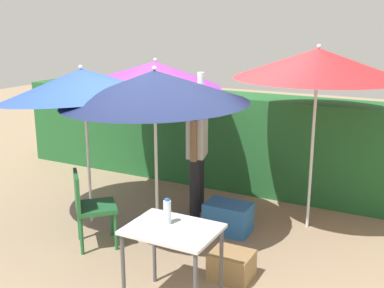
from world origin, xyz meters
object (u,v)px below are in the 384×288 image
at_px(umbrella_rainbow, 155,73).
at_px(crate_cardboard, 232,265).
at_px(umbrella_yellow, 318,63).
at_px(folding_table, 173,238).
at_px(umbrella_orange, 155,87).
at_px(umbrella_navy, 83,84).
at_px(cooler_box, 228,218).
at_px(bottle_water, 167,212).
at_px(chair_plastic, 89,204).
at_px(person_vendor, 197,148).

relative_size(umbrella_rainbow, crate_cardboard, 4.99).
height_order(umbrella_yellow, folding_table, umbrella_yellow).
distance_m(umbrella_orange, umbrella_yellow, 1.91).
bearing_deg(umbrella_navy, cooler_box, 17.52).
bearing_deg(cooler_box, umbrella_orange, -138.38).
relative_size(umbrella_yellow, folding_table, 2.83).
relative_size(umbrella_rainbow, bottle_water, 8.57).
bearing_deg(umbrella_rainbow, umbrella_yellow, 1.27).
bearing_deg(umbrella_yellow, umbrella_rainbow, -178.73).
bearing_deg(chair_plastic, umbrella_orange, 38.57).
distance_m(umbrella_yellow, chair_plastic, 3.08).
bearing_deg(bottle_water, cooler_box, 92.88).
distance_m(umbrella_rainbow, person_vendor, 1.21).
xyz_separation_m(umbrella_orange, cooler_box, (0.66, 0.58, -1.64)).
relative_size(umbrella_orange, crate_cardboard, 5.10).
bearing_deg(person_vendor, umbrella_navy, -143.61).
bearing_deg(chair_plastic, umbrella_yellow, 38.31).
distance_m(umbrella_yellow, crate_cardboard, 2.50).
xyz_separation_m(umbrella_rainbow, umbrella_orange, (0.69, -1.13, -0.00)).
height_order(crate_cardboard, folding_table, folding_table).
bearing_deg(umbrella_rainbow, umbrella_orange, -58.43).
distance_m(umbrella_navy, folding_table, 2.44).
bearing_deg(umbrella_yellow, crate_cardboard, -103.38).
distance_m(umbrella_orange, chair_plastic, 1.52).
height_order(umbrella_yellow, crate_cardboard, umbrella_yellow).
bearing_deg(chair_plastic, folding_table, -22.37).
xyz_separation_m(umbrella_navy, person_vendor, (1.13, 0.83, -0.86)).
bearing_deg(crate_cardboard, umbrella_yellow, 76.62).
xyz_separation_m(umbrella_rainbow, folding_table, (1.51, -2.19, -1.16)).
distance_m(umbrella_rainbow, umbrella_orange, 1.32).
height_order(cooler_box, bottle_water, bottle_water).
xyz_separation_m(umbrella_orange, umbrella_yellow, (1.49, 1.17, 0.22)).
xyz_separation_m(person_vendor, folding_table, (0.74, -1.94, -0.26)).
xyz_separation_m(cooler_box, bottle_water, (0.08, -1.60, 0.69)).
xyz_separation_m(umbrella_orange, chair_plastic, (-0.60, -0.48, -1.31)).
distance_m(umbrella_orange, crate_cardboard, 2.06).
bearing_deg(crate_cardboard, folding_table, -114.00).
bearing_deg(umbrella_orange, umbrella_navy, 177.46).
height_order(person_vendor, bottle_water, person_vendor).
height_order(umbrella_navy, cooler_box, umbrella_navy).
xyz_separation_m(umbrella_navy, cooler_box, (1.70, 0.54, -1.60)).
bearing_deg(umbrella_orange, folding_table, -52.40).
xyz_separation_m(umbrella_yellow, chair_plastic, (-2.09, -1.65, -1.54)).
bearing_deg(person_vendor, chair_plastic, -116.74).
bearing_deg(bottle_water, umbrella_yellow, 70.98).
height_order(umbrella_yellow, cooler_box, umbrella_yellow).
relative_size(person_vendor, folding_table, 2.35).
xyz_separation_m(umbrella_rainbow, cooler_box, (1.35, -0.54, -1.64)).
height_order(person_vendor, folding_table, person_vendor).
bearing_deg(umbrella_navy, umbrella_rainbow, 71.85).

